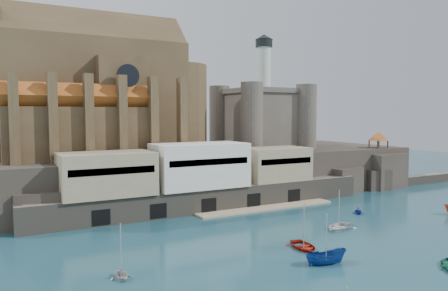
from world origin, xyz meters
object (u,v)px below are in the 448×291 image
(boat_0, at_px, (304,248))
(castle_keep, at_px, (261,115))
(church, at_px, (102,98))
(boat_2, at_px, (326,264))
(pavilion, at_px, (379,137))

(boat_0, bearing_deg, castle_keep, 76.06)
(church, bearing_deg, castle_keep, -1.11)
(church, relative_size, boat_2, 8.45)
(castle_keep, relative_size, boat_0, 5.01)
(pavilion, bearing_deg, boat_2, -143.57)
(boat_2, bearing_deg, church, 26.80)
(pavilion, relative_size, boat_0, 1.10)
(church, bearing_deg, boat_2, -75.01)
(castle_keep, bearing_deg, boat_0, -117.26)
(church, relative_size, castle_keep, 1.60)
(castle_keep, height_order, boat_2, castle_keep)
(boat_0, distance_m, boat_2, 6.56)
(castle_keep, bearing_deg, pavilion, -30.18)
(castle_keep, xyz_separation_m, boat_2, (-25.75, -53.21, -18.31))
(boat_0, bearing_deg, pavilion, 45.72)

